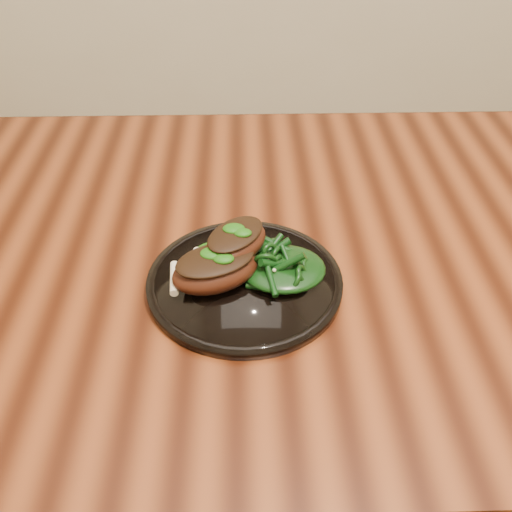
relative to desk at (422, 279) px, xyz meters
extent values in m
plane|color=#4F2F16|center=(0.00, 0.00, -0.67)|extent=(4.00, 4.00, 0.00)
cube|color=#321106|center=(0.00, 0.00, 0.06)|extent=(1.60, 0.80, 0.04)
cylinder|color=#33140B|center=(-0.74, 0.34, -0.31)|extent=(0.06, 0.06, 0.71)
cylinder|color=black|center=(-0.27, -0.10, 0.09)|extent=(0.25, 0.25, 0.01)
torus|color=black|center=(-0.27, -0.10, 0.09)|extent=(0.25, 0.25, 0.01)
cylinder|color=black|center=(-0.27, -0.10, 0.09)|extent=(0.16, 0.16, 0.00)
ellipsoid|color=#431A0D|center=(-0.30, -0.11, 0.12)|extent=(0.13, 0.11, 0.04)
ellipsoid|color=black|center=(-0.30, -0.11, 0.13)|extent=(0.12, 0.10, 0.01)
cylinder|color=beige|center=(-0.36, -0.11, 0.11)|extent=(0.01, 0.05, 0.01)
ellipsoid|color=#0E4607|center=(-0.30, -0.11, 0.14)|extent=(0.03, 0.02, 0.01)
ellipsoid|color=#431A0D|center=(-0.28, -0.08, 0.13)|extent=(0.11, 0.11, 0.04)
ellipsoid|color=black|center=(-0.28, -0.08, 0.15)|extent=(0.10, 0.10, 0.01)
cylinder|color=beige|center=(-0.32, -0.10, 0.13)|extent=(0.03, 0.04, 0.01)
ellipsoid|color=#0E4607|center=(-0.28, -0.08, 0.15)|extent=(0.03, 0.02, 0.01)
ellipsoid|color=#0E4607|center=(-0.30, -0.05, 0.10)|extent=(0.07, 0.05, 0.00)
ellipsoid|color=black|center=(-0.22, -0.10, 0.11)|extent=(0.11, 0.09, 0.02)
camera|label=1|loc=(-0.27, -0.64, 0.57)|focal=40.00mm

